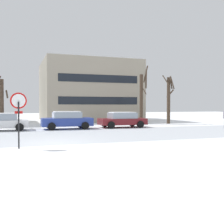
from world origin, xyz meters
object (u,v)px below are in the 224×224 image
object	(u,v)px
stop_sign	(19,109)
parked_car_white	(3,122)
parked_car_blue	(67,120)
parked_car_maroon	(122,120)

from	to	relation	value
stop_sign	parked_car_white	xyz separation A→B (m)	(-1.11, 10.19, -1.13)
stop_sign	parked_car_blue	xyz separation A→B (m)	(4.01, 10.13, -1.08)
parked_car_white	parked_car_blue	distance (m)	5.12
parked_car_blue	parked_car_maroon	distance (m)	5.11
parked_car_maroon	parked_car_white	bearing A→B (deg)	179.77
stop_sign	parked_car_white	distance (m)	10.32
stop_sign	parked_car_white	size ratio (longest dim) A/B	0.69
stop_sign	parked_car_maroon	distance (m)	13.69
parked_car_white	parked_car_blue	xyz separation A→B (m)	(5.11, -0.06, 0.05)
parked_car_white	parked_car_blue	size ratio (longest dim) A/B	0.89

